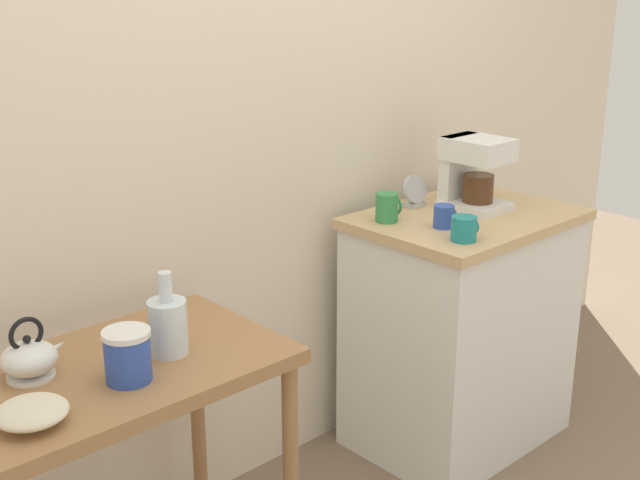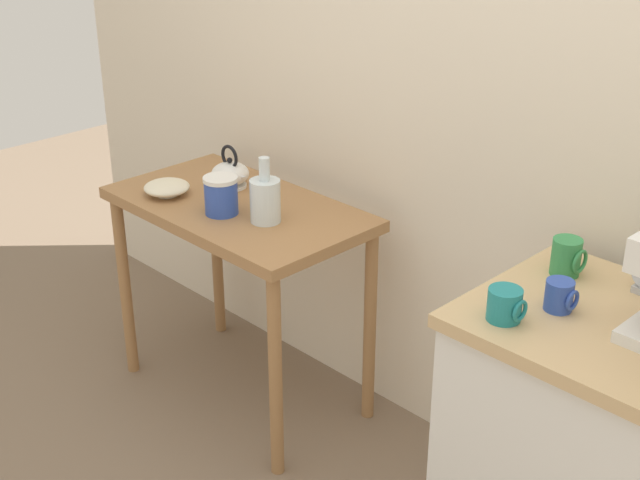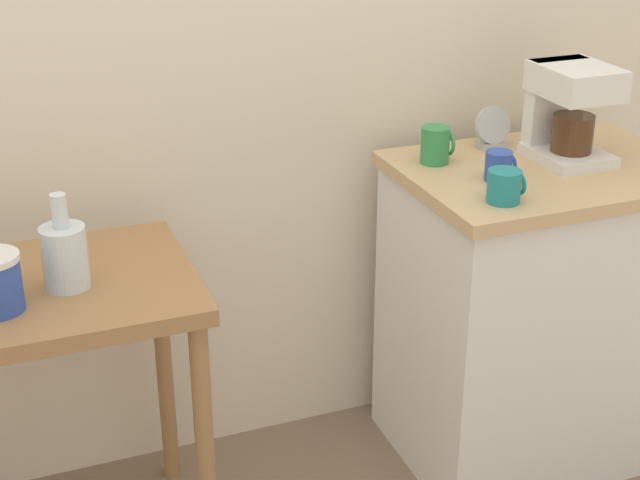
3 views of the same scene
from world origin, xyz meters
TOP-DOWN VIEW (x-y plane):
  - kitchen_counter at (0.75, 0.07)m, footprint 0.78×0.57m
  - glass_carafe_vase at (-0.52, 0.04)m, footprint 0.10×0.10m
  - coffee_maker at (0.82, 0.11)m, footprint 0.18×0.22m
  - mug_blue at (0.57, 0.03)m, footprint 0.08×0.07m
  - mug_dark_teal at (0.51, -0.11)m, footprint 0.09×0.08m
  - mug_tall_green at (0.48, 0.20)m, footprint 0.08×0.08m
  - table_clock at (0.69, 0.26)m, footprint 0.11×0.05m

SIDE VIEW (x-z plane):
  - kitchen_counter at x=0.75m, z-range 0.00..0.89m
  - glass_carafe_vase at x=-0.52m, z-range 0.75..0.97m
  - mug_blue at x=0.57m, z-range 0.89..0.96m
  - mug_dark_teal at x=0.51m, z-range 0.89..0.97m
  - mug_tall_green at x=0.48m, z-range 0.89..0.99m
  - table_clock at x=0.69m, z-range 0.88..1.00m
  - coffee_maker at x=0.82m, z-range 0.90..1.16m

